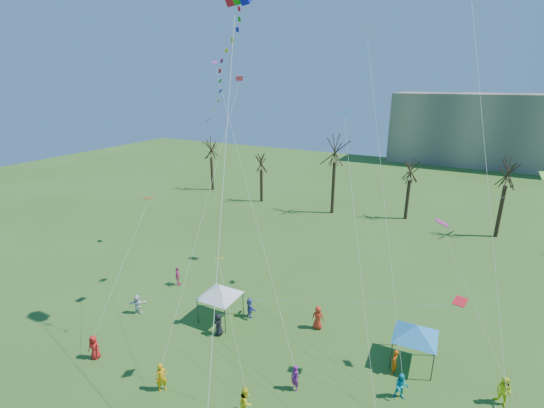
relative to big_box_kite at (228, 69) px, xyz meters
The scene contains 6 objects.
bare_tree_row 33.28m from the big_box_kite, 72.98° to the left, with size 67.59×7.72×11.17m.
big_box_kite is the anchor object (origin of this frame).
canopy_tent_white 15.98m from the big_box_kite, 148.57° to the left, with size 3.83×3.83×2.87m.
canopy_tent_blue 19.80m from the big_box_kite, 15.82° to the left, with size 3.76×3.76×2.82m.
festival_crowd 18.04m from the big_box_kite, 12.53° to the right, with size 27.07×10.86×1.84m.
small_kites_aloft 7.98m from the big_box_kite, 46.11° to the left, with size 27.32×19.69×33.27m.
Camera 1 is at (8.28, -12.76, 17.52)m, focal length 25.00 mm.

